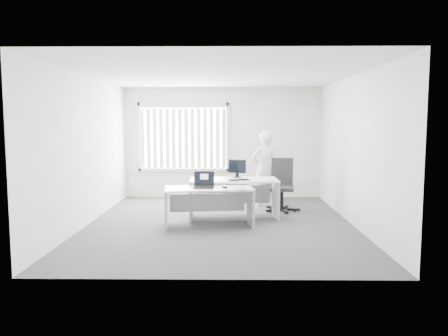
{
  "coord_description": "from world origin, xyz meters",
  "views": [
    {
      "loc": [
        0.19,
        -8.18,
        1.92
      ],
      "look_at": [
        0.08,
        0.15,
        1.05
      ],
      "focal_mm": 35.0,
      "sensor_mm": 36.0,
      "label": 1
    }
  ],
  "objects_px": {
    "desk_far": "(234,190)",
    "desk_near": "(209,198)",
    "person": "(264,168)",
    "office_chair": "(282,195)",
    "laptop": "(203,180)",
    "monitor": "(237,169)"
  },
  "relations": [
    {
      "from": "desk_far",
      "to": "desk_near",
      "type": "bearing_deg",
      "value": -126.08
    },
    {
      "from": "laptop",
      "to": "person",
      "type": "bearing_deg",
      "value": 60.24
    },
    {
      "from": "desk_near",
      "to": "laptop",
      "type": "height_order",
      "value": "laptop"
    },
    {
      "from": "office_chair",
      "to": "laptop",
      "type": "relative_size",
      "value": 3.05
    },
    {
      "from": "desk_near",
      "to": "office_chair",
      "type": "distance_m",
      "value": 2.13
    },
    {
      "from": "desk_near",
      "to": "desk_far",
      "type": "bearing_deg",
      "value": 49.62
    },
    {
      "from": "person",
      "to": "laptop",
      "type": "height_order",
      "value": "person"
    },
    {
      "from": "person",
      "to": "office_chair",
      "type": "bearing_deg",
      "value": 97.22
    },
    {
      "from": "desk_near",
      "to": "desk_far",
      "type": "distance_m",
      "value": 0.86
    },
    {
      "from": "desk_far",
      "to": "laptop",
      "type": "xyz_separation_m",
      "value": [
        -0.56,
        -0.77,
        0.3
      ]
    },
    {
      "from": "desk_far",
      "to": "person",
      "type": "xyz_separation_m",
      "value": [
        0.72,
        1.37,
        0.29
      ]
    },
    {
      "from": "desk_near",
      "to": "laptop",
      "type": "bearing_deg",
      "value": -156.58
    },
    {
      "from": "desk_far",
      "to": "person",
      "type": "distance_m",
      "value": 1.57
    },
    {
      "from": "desk_far",
      "to": "laptop",
      "type": "bearing_deg",
      "value": -128.92
    },
    {
      "from": "desk_far",
      "to": "office_chair",
      "type": "bearing_deg",
      "value": 33.05
    },
    {
      "from": "desk_near",
      "to": "laptop",
      "type": "xyz_separation_m",
      "value": [
        -0.09,
        -0.05,
        0.35
      ]
    },
    {
      "from": "monitor",
      "to": "desk_near",
      "type": "bearing_deg",
      "value": -104.62
    },
    {
      "from": "desk_near",
      "to": "monitor",
      "type": "bearing_deg",
      "value": 53.49
    },
    {
      "from": "desk_near",
      "to": "office_chair",
      "type": "height_order",
      "value": "office_chair"
    },
    {
      "from": "office_chair",
      "to": "laptop",
      "type": "bearing_deg",
      "value": -129.27
    },
    {
      "from": "desk_far",
      "to": "laptop",
      "type": "relative_size",
      "value": 4.76
    },
    {
      "from": "desk_near",
      "to": "office_chair",
      "type": "bearing_deg",
      "value": 36.98
    }
  ]
}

